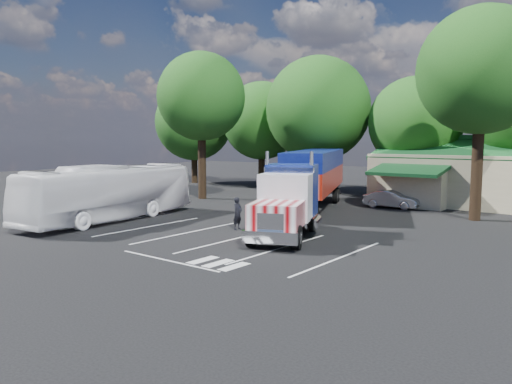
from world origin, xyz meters
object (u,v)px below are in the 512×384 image
Objects in this scene: woman at (238,213)px; bicycle at (285,213)px; tour_bus at (110,193)px; semi_truck at (310,177)px; silver_sedan at (391,199)px.

bicycle is at bearing -6.94° from woman.
woman is 0.15× the size of tour_bus.
semi_truck is 12.81× the size of bicycle.
semi_truck is 5.16× the size of silver_sedan.
tour_bus is at bearing 102.09° from woman.
bicycle is at bearing 155.46° from silver_sedan.
semi_truck is at bearing 60.74° from bicycle.
semi_truck is 13.33m from tour_bus.
tour_bus is 20.49m from silver_sedan.
woman is (-0.24, -7.40, -1.64)m from semi_truck.
tour_bus reaches higher than bicycle.
woman is at bearing 160.44° from silver_sedan.
silver_sedan is (12.00, 16.57, -1.11)m from tour_bus.
tour_bus is (-8.84, -9.95, -0.80)m from semi_truck.
tour_bus is at bearing -154.79° from semi_truck.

